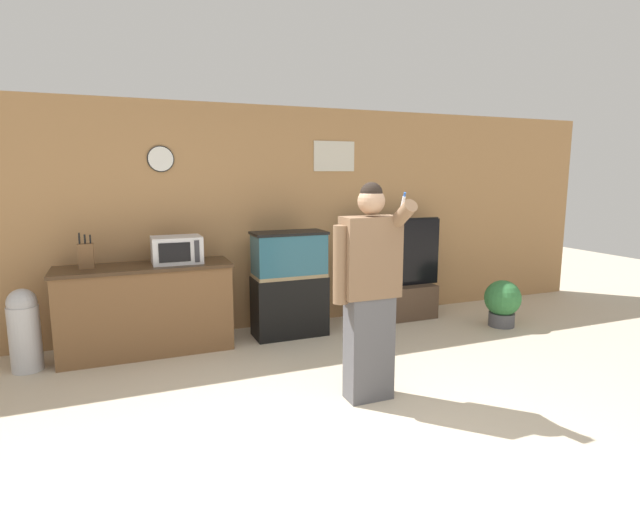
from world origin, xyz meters
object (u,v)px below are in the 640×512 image
Objects in this scene: tv_on_stand at (395,290)px; aquarium_on_stand at (289,284)px; trash_bin at (24,329)px; knife_block at (86,256)px; potted_plant at (502,301)px; microwave at (177,250)px; person_standing at (369,289)px; counter_island at (147,309)px.

aquarium_on_stand is at bearing -175.71° from tv_on_stand.
tv_on_stand reaches higher than aquarium_on_stand.
trash_bin is (-4.06, -0.17, 0.03)m from tv_on_stand.
knife_block is 2.11m from aquarium_on_stand.
trash_bin is (-5.10, 0.58, 0.10)m from potted_plant.
microwave is 0.42× the size of aquarium_on_stand.
aquarium_on_stand is 2.58m from potted_plant.
potted_plant is (2.42, 1.15, -0.61)m from person_standing.
person_standing is 2.75m from potted_plant.
microwave is 0.88× the size of potted_plant.
knife_block reaches higher than potted_plant.
counter_island is 3.06× the size of potted_plant.
counter_island is 2.98m from tv_on_stand.
tv_on_stand is (3.50, 0.05, -0.67)m from knife_block.
trash_bin is at bearing 147.26° from person_standing.
knife_block is 0.29× the size of aquarium_on_stand.
counter_island is 0.97× the size of person_standing.
tv_on_stand is 2.41m from person_standing.
trash_bin is (-1.08, -0.09, -0.05)m from counter_island.
tv_on_stand reaches higher than potted_plant.
aquarium_on_stand is 1.52× the size of trash_bin.
microwave is (0.33, 0.01, 0.59)m from counter_island.
aquarium_on_stand is 0.68× the size of person_standing.
person_standing reaches higher than tv_on_stand.
trash_bin is (-0.56, -0.12, -0.64)m from knife_block.
trash_bin is (-2.68, 1.73, -0.51)m from person_standing.
potted_plant is 0.72× the size of trash_bin.
aquarium_on_stand is at bearing 92.13° from person_standing.
aquarium_on_stand reaches higher than trash_bin.
microwave is at bearing 4.13° from trash_bin.
knife_block is 3.57m from tv_on_stand.
counter_island is 4.94× the size of knife_block.
microwave is 0.28× the size of person_standing.
aquarium_on_stand reaches higher than counter_island.
knife_block reaches higher than aquarium_on_stand.
tv_on_stand reaches higher than trash_bin.
microwave is 1.43× the size of knife_block.
person_standing is at bearing -55.15° from microwave.
microwave is 1.29m from aquarium_on_stand.
trash_bin is at bearing -177.56° from tv_on_stand.
aquarium_on_stand is (1.21, -0.04, -0.45)m from microwave.
aquarium_on_stand is at bearing -1.58° from knife_block.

